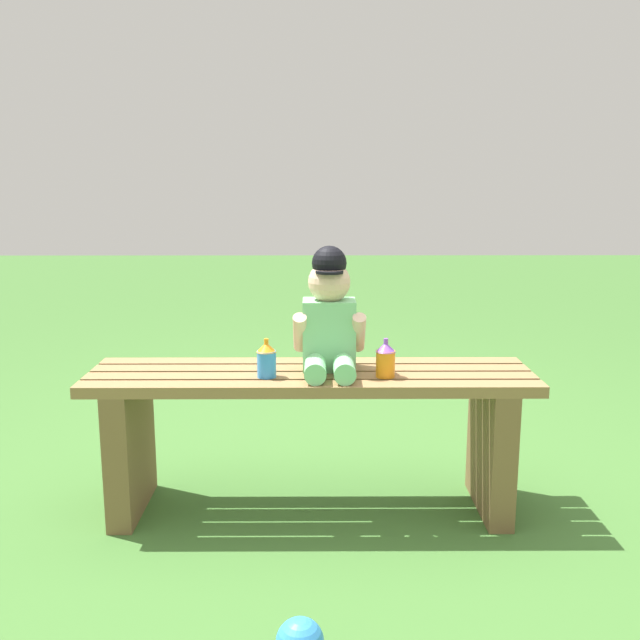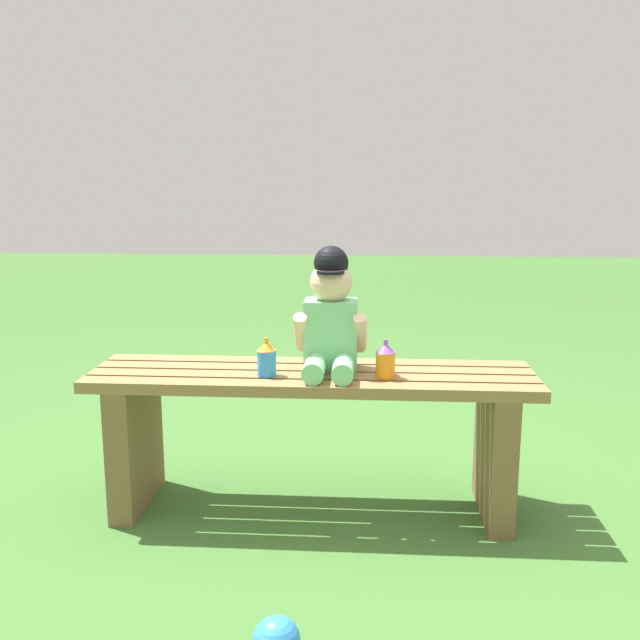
% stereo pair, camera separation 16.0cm
% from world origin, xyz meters
% --- Properties ---
extents(ground_plane, '(16.00, 16.00, 0.00)m').
position_xyz_m(ground_plane, '(0.00, 0.00, 0.00)').
color(ground_plane, '#3D6B2D').
extents(park_bench, '(1.44, 0.36, 0.48)m').
position_xyz_m(park_bench, '(0.00, 0.00, 0.31)').
color(park_bench, olive).
rests_on(park_bench, ground_plane).
extents(child_figure, '(0.23, 0.27, 0.40)m').
position_xyz_m(child_figure, '(0.06, 0.01, 0.66)').
color(child_figure, '#7FCC8C').
rests_on(child_figure, park_bench).
extents(sippy_cup_left, '(0.06, 0.06, 0.12)m').
position_xyz_m(sippy_cup_left, '(-0.14, -0.07, 0.54)').
color(sippy_cup_left, '#338CE5').
rests_on(sippy_cup_left, park_bench).
extents(sippy_cup_right, '(0.06, 0.06, 0.12)m').
position_xyz_m(sippy_cup_right, '(0.24, -0.07, 0.54)').
color(sippy_cup_right, orange).
rests_on(sippy_cup_right, park_bench).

